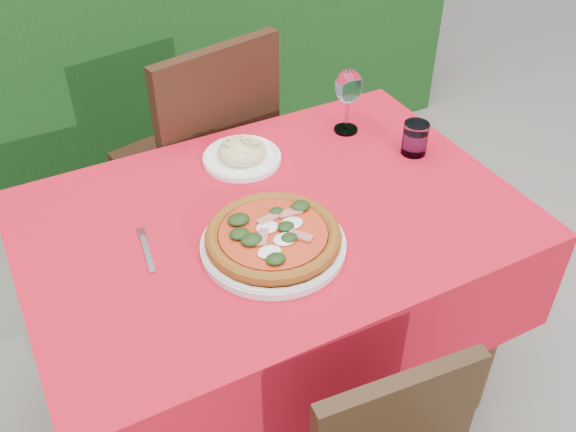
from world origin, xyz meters
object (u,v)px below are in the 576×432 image
chair_far (205,153)px  pizza_plate (273,239)px  water_glass (415,140)px  wine_glass (348,89)px  pasta_plate (242,154)px  fork (148,254)px

chair_far → pizza_plate: 0.77m
chair_far → water_glass: chair_far is taller
chair_far → wine_glass: 0.58m
chair_far → wine_glass: bearing=122.0°
pasta_plate → water_glass: 0.50m
water_glass → wine_glass: 0.24m
water_glass → pizza_plate: bearing=-161.5°
pasta_plate → fork: size_ratio=1.22×
chair_far → pasta_plate: chair_far is taller
pasta_plate → water_glass: (0.46, -0.19, 0.02)m
pasta_plate → wine_glass: 0.37m
wine_glass → chair_far: bearing=133.8°
pasta_plate → water_glass: water_glass is taller
water_glass → chair_far: bearing=129.2°
pizza_plate → pasta_plate: pizza_plate is taller
chair_far → water_glass: (0.44, -0.55, 0.23)m
chair_far → pizza_plate: chair_far is taller
pizza_plate → pasta_plate: 0.39m
pasta_plate → pizza_plate: bearing=-103.4°
wine_glass → fork: size_ratio=1.10×
water_glass → fork: (-0.82, -0.06, -0.04)m
fork → wine_glass: bearing=28.1°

